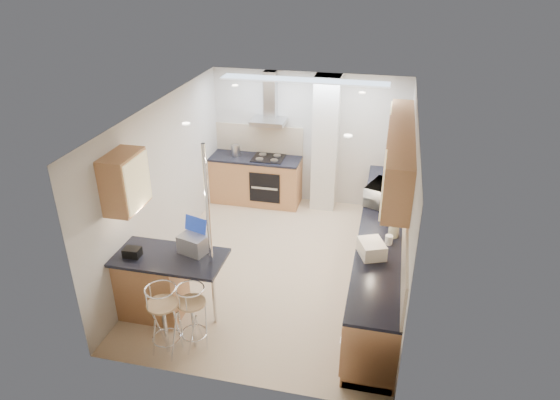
% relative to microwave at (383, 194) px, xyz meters
% --- Properties ---
extents(ground, '(4.80, 4.80, 0.00)m').
position_rel_microwave_xyz_m(ground, '(-1.45, -0.71, -1.08)').
color(ground, '#CCB188').
rests_on(ground, ground).
extents(room_shell, '(3.64, 4.84, 2.51)m').
position_rel_microwave_xyz_m(room_shell, '(-1.13, -0.33, 0.46)').
color(room_shell, beige).
rests_on(room_shell, ground).
extents(right_counter, '(0.63, 4.40, 0.92)m').
position_rel_microwave_xyz_m(right_counter, '(0.05, -0.71, -0.62)').
color(right_counter, '#B07946').
rests_on(right_counter, ground).
extents(back_counter, '(1.70, 0.63, 0.92)m').
position_rel_microwave_xyz_m(back_counter, '(-2.40, 1.39, -0.62)').
color(back_counter, '#B07946').
rests_on(back_counter, ground).
extents(peninsula, '(1.47, 0.72, 0.94)m').
position_rel_microwave_xyz_m(peninsula, '(-2.58, -2.16, -0.61)').
color(peninsula, '#B07946').
rests_on(peninsula, ground).
extents(microwave, '(0.57, 0.68, 0.32)m').
position_rel_microwave_xyz_m(microwave, '(0.00, 0.00, 0.00)').
color(microwave, white).
rests_on(microwave, right_counter).
extents(laptop, '(0.41, 0.35, 0.24)m').
position_rel_microwave_xyz_m(laptop, '(-2.28, -1.99, -0.02)').
color(laptop, '#A7AAAF').
rests_on(laptop, peninsula).
extents(bag, '(0.21, 0.16, 0.11)m').
position_rel_microwave_xyz_m(bag, '(-3.00, -2.26, -0.08)').
color(bag, black).
rests_on(bag, peninsula).
extents(bar_stool_near, '(0.48, 0.48, 0.95)m').
position_rel_microwave_xyz_m(bar_stool_near, '(-2.37, -2.81, -0.60)').
color(bar_stool_near, tan).
rests_on(bar_stool_near, ground).
extents(bar_stool_end, '(0.50, 0.50, 0.89)m').
position_rel_microwave_xyz_m(bar_stool_end, '(-2.08, -2.64, -0.64)').
color(bar_stool_end, tan).
rests_on(bar_stool_end, ground).
extents(jar_a, '(0.14, 0.14, 0.19)m').
position_rel_microwave_xyz_m(jar_a, '(-0.02, 0.29, -0.06)').
color(jar_a, white).
rests_on(jar_a, right_counter).
extents(jar_b, '(0.14, 0.14, 0.16)m').
position_rel_microwave_xyz_m(jar_b, '(0.08, -0.10, -0.08)').
color(jar_b, white).
rests_on(jar_b, right_counter).
extents(jar_c, '(0.16, 0.16, 0.19)m').
position_rel_microwave_xyz_m(jar_c, '(0.20, -0.99, -0.07)').
color(jar_c, '#AEAC8B').
rests_on(jar_c, right_counter).
extents(jar_d, '(0.13, 0.13, 0.13)m').
position_rel_microwave_xyz_m(jar_d, '(0.14, -1.20, -0.10)').
color(jar_d, white).
rests_on(jar_d, right_counter).
extents(bread_bin, '(0.41, 0.45, 0.19)m').
position_rel_microwave_xyz_m(bread_bin, '(-0.07, -1.52, -0.06)').
color(bread_bin, white).
rests_on(bread_bin, right_counter).
extents(kettle, '(0.16, 0.16, 0.22)m').
position_rel_microwave_xyz_m(kettle, '(-2.79, 1.38, -0.05)').
color(kettle, '#B1B3B6').
rests_on(kettle, back_counter).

